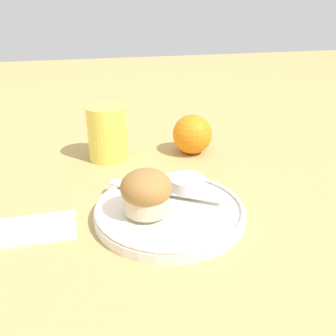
{
  "coord_description": "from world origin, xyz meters",
  "views": [
    {
      "loc": [
        -0.1,
        -0.47,
        0.29
      ],
      "look_at": [
        0.02,
        0.03,
        0.06
      ],
      "focal_mm": 40.0,
      "sensor_mm": 36.0,
      "label": 1
    }
  ],
  "objects_px": {
    "muffin": "(146,192)",
    "juice_glass": "(107,133)",
    "butter_knife": "(164,191)",
    "orange_fruit": "(192,134)"
  },
  "relations": [
    {
      "from": "butter_knife",
      "to": "orange_fruit",
      "type": "height_order",
      "value": "orange_fruit"
    },
    {
      "from": "orange_fruit",
      "to": "juice_glass",
      "type": "distance_m",
      "value": 0.17
    },
    {
      "from": "orange_fruit",
      "to": "juice_glass",
      "type": "xyz_separation_m",
      "value": [
        -0.17,
        0.01,
        0.01
      ]
    },
    {
      "from": "orange_fruit",
      "to": "muffin",
      "type": "bearing_deg",
      "value": -120.32
    },
    {
      "from": "muffin",
      "to": "juice_glass",
      "type": "height_order",
      "value": "juice_glass"
    },
    {
      "from": "juice_glass",
      "to": "muffin",
      "type": "bearing_deg",
      "value": -82.91
    },
    {
      "from": "muffin",
      "to": "juice_glass",
      "type": "xyz_separation_m",
      "value": [
        -0.03,
        0.24,
        0.0
      ]
    },
    {
      "from": "butter_knife",
      "to": "juice_glass",
      "type": "distance_m",
      "value": 0.21
    },
    {
      "from": "muffin",
      "to": "orange_fruit",
      "type": "xyz_separation_m",
      "value": [
        0.14,
        0.23,
        -0.01
      ]
    },
    {
      "from": "orange_fruit",
      "to": "juice_glass",
      "type": "bearing_deg",
      "value": 175.9
    }
  ]
}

